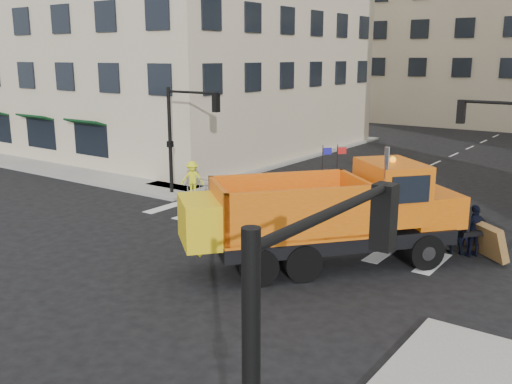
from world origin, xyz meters
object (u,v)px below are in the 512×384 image
Objects in this scene: cop_c at (474,231)px; cop_a at (465,232)px; plow_truck at (326,213)px; newspaper_box at (390,214)px; worker at (192,179)px; cop_b at (456,229)px.

cop_a is at bearing -53.31° from cop_c.
plow_truck reaches higher than cop_c.
newspaper_box is at bearing 37.42° from plow_truck.
newspaper_box is at bearing -70.90° from cop_c.
cop_c is 1.07× the size of worker.
cop_b is 1.59× the size of newspaper_box.
plow_truck is at bearing 41.48° from cop_b.
cop_b is at bearing -4.85° from cop_a.
newspaper_box is at bearing -23.96° from cop_a.
cop_b is 1.00× the size of worker.
plow_truck is 6.07× the size of cop_a.
newspaper_box is at bearing -30.09° from cop_b.
cop_c is (0.65, 0.00, 0.06)m from cop_b.
worker is (-13.53, 0.45, 0.09)m from cop_c.
cop_b is 0.65m from cop_c.
worker is (-13.22, 0.45, 0.20)m from cop_a.
plow_truck is at bearing -53.23° from worker.
cop_b is at bearing -53.31° from cop_c.
cop_c is at bearing -24.05° from newspaper_box.
cop_b is (3.16, 3.82, -0.97)m from plow_truck.
cop_b is 3.15m from newspaper_box.
plow_truck reaches higher than newspaper_box.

